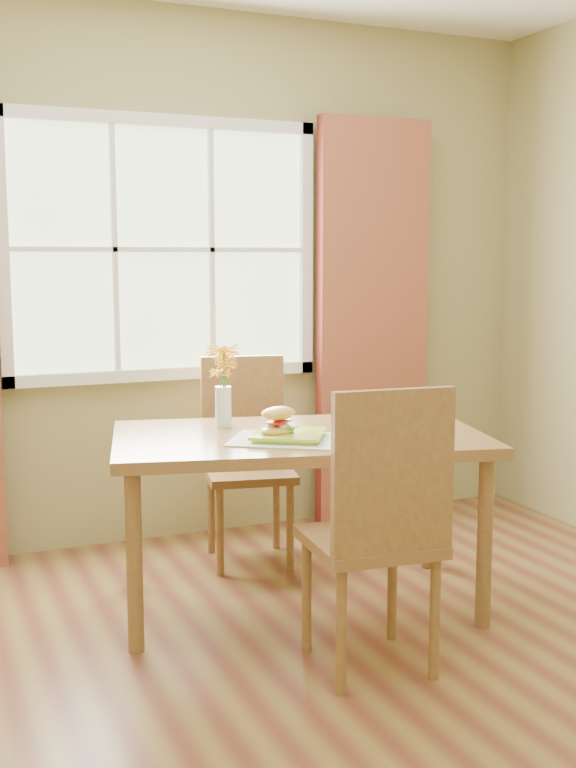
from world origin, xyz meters
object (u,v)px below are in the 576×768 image
(dining_table, at_px, (299,452))
(chair_far, at_px, (246,449))
(croissant_sandwich, at_px, (278,421))
(flower_vase, at_px, (223,375))
(chair_near, at_px, (380,520))
(water_glass, at_px, (365,420))

(dining_table, distance_m, chair_far, 0.68)
(croissant_sandwich, bearing_deg, flower_vase, 91.17)
(croissant_sandwich, bearing_deg, chair_near, -94.11)
(chair_near, distance_m, flower_vase, 1.08)
(chair_near, bearing_deg, water_glass, 72.00)
(croissant_sandwich, relative_size, water_glass, 1.34)
(flower_vase, bearing_deg, dining_table, -47.87)
(dining_table, height_order, chair_near, chair_near)
(chair_near, height_order, croissant_sandwich, chair_near)
(dining_table, distance_m, croissant_sandwich, 0.22)
(chair_far, relative_size, flower_vase, 2.72)
(croissant_sandwich, xyz_separation_m, flower_vase, (-0.11, 0.36, 0.15))
(chair_near, relative_size, flower_vase, 2.87)
(chair_near, distance_m, water_glass, 0.67)
(dining_table, height_order, chair_far, chair_far)
(dining_table, xyz_separation_m, chair_near, (-0.01, -0.71, -0.10))
(dining_table, bearing_deg, water_glass, -14.83)
(chair_near, relative_size, croissant_sandwich, 5.78)
(chair_far, bearing_deg, dining_table, -80.19)
(chair_near, bearing_deg, dining_table, 94.25)
(croissant_sandwich, height_order, flower_vase, flower_vase)
(dining_table, relative_size, flower_vase, 4.63)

